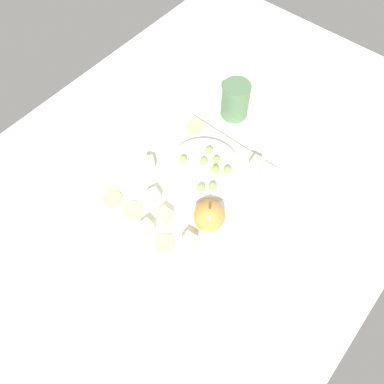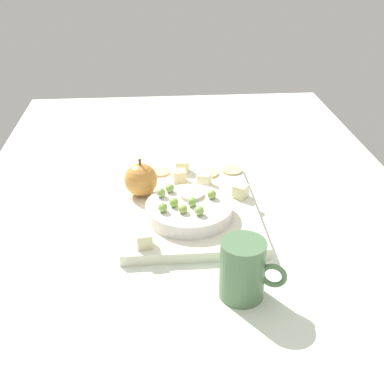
{
  "view_description": "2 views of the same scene",
  "coord_description": "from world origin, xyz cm",
  "px_view_note": "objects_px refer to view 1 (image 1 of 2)",
  "views": [
    {
      "loc": [
        33.19,
        31.2,
        78.7
      ],
      "look_at": [
        0.65,
        4.07,
        8.52
      ],
      "focal_mm": 37.5,
      "sensor_mm": 36.0,
      "label": 1
    },
    {
      "loc": [
        -84.44,
        7.28,
        52.69
      ],
      "look_at": [
        -1.34,
        0.53,
        7.19
      ],
      "focal_mm": 47.33,
      "sensor_mm": 36.0,
      "label": 2
    }
  ],
  "objects_px": {
    "grape_2": "(213,186)",
    "grape_7": "(201,187)",
    "cheese_cube_2": "(149,163)",
    "cheese_cube_3": "(153,196)",
    "cracker_0": "(165,244)",
    "cracker_1": "(195,127)",
    "serving_dish": "(204,170)",
    "cheese_cube_0": "(165,215)",
    "grape_1": "(216,160)",
    "cup": "(235,100)",
    "grape_6": "(215,169)",
    "cheese_cube_1": "(189,241)",
    "cracker_2": "(133,210)",
    "apple_whole": "(209,216)",
    "grape_5": "(210,150)",
    "cracker_3": "(113,199)",
    "grape_4": "(204,161)",
    "cheese_cube_4": "(146,228)",
    "grape_3": "(228,170)",
    "grape_0": "(183,159)",
    "cheese_cube_5": "(257,164)",
    "apple_slice_0": "(192,173)"
  },
  "relations": [
    {
      "from": "grape_2",
      "to": "grape_7",
      "type": "relative_size",
      "value": 1.0
    },
    {
      "from": "cheese_cube_2",
      "to": "cheese_cube_3",
      "type": "relative_size",
      "value": 1.0
    },
    {
      "from": "cracker_0",
      "to": "cracker_1",
      "type": "height_order",
      "value": "same"
    },
    {
      "from": "cheese_cube_3",
      "to": "cracker_1",
      "type": "xyz_separation_m",
      "value": [
        -0.21,
        -0.06,
        -0.01
      ]
    },
    {
      "from": "serving_dish",
      "to": "cheese_cube_0",
      "type": "xyz_separation_m",
      "value": [
        0.14,
        0.01,
        -0.0
      ]
    },
    {
      "from": "cheese_cube_0",
      "to": "grape_1",
      "type": "distance_m",
      "value": 0.17
    },
    {
      "from": "grape_2",
      "to": "cup",
      "type": "distance_m",
      "value": 0.26
    },
    {
      "from": "serving_dish",
      "to": "cup",
      "type": "bearing_deg",
      "value": -162.14
    },
    {
      "from": "cracker_1",
      "to": "cup",
      "type": "relative_size",
      "value": 0.45
    },
    {
      "from": "serving_dish",
      "to": "grape_6",
      "type": "distance_m",
      "value": 0.03
    },
    {
      "from": "cheese_cube_0",
      "to": "grape_6",
      "type": "relative_size",
      "value": 1.35
    },
    {
      "from": "cheese_cube_2",
      "to": "cracker_1",
      "type": "bearing_deg",
      "value": 177.22
    },
    {
      "from": "cup",
      "to": "grape_6",
      "type": "bearing_deg",
      "value": 25.21
    },
    {
      "from": "cheese_cube_1",
      "to": "cracker_2",
      "type": "distance_m",
      "value": 0.14
    },
    {
      "from": "apple_whole",
      "to": "grape_7",
      "type": "xyz_separation_m",
      "value": [
        -0.04,
        -0.05,
        0.0
      ]
    },
    {
      "from": "grape_5",
      "to": "cheese_cube_0",
      "type": "bearing_deg",
      "value": 7.41
    },
    {
      "from": "cracker_3",
      "to": "grape_4",
      "type": "xyz_separation_m",
      "value": [
        -0.18,
        0.1,
        0.03
      ]
    },
    {
      "from": "cheese_cube_2",
      "to": "cheese_cube_4",
      "type": "height_order",
      "value": "same"
    },
    {
      "from": "apple_whole",
      "to": "grape_3",
      "type": "xyz_separation_m",
      "value": [
        -0.11,
        -0.04,
        0.0
      ]
    },
    {
      "from": "cheese_cube_1",
      "to": "grape_5",
      "type": "xyz_separation_m",
      "value": [
        -0.19,
        -0.1,
        0.02
      ]
    },
    {
      "from": "cracker_2",
      "to": "grape_0",
      "type": "bearing_deg",
      "value": 175.96
    },
    {
      "from": "apple_whole",
      "to": "cracker_3",
      "type": "distance_m",
      "value": 0.21
    },
    {
      "from": "grape_4",
      "to": "grape_6",
      "type": "height_order",
      "value": "same"
    },
    {
      "from": "cracker_2",
      "to": "grape_2",
      "type": "bearing_deg",
      "value": 143.02
    },
    {
      "from": "cheese_cube_1",
      "to": "grape_1",
      "type": "relative_size",
      "value": 1.35
    },
    {
      "from": "cheese_cube_5",
      "to": "grape_5",
      "type": "relative_size",
      "value": 1.35
    },
    {
      "from": "cheese_cube_5",
      "to": "apple_slice_0",
      "type": "distance_m",
      "value": 0.15
    },
    {
      "from": "cracker_3",
      "to": "cheese_cube_2",
      "type": "bearing_deg",
      "value": 179.81
    },
    {
      "from": "apple_whole",
      "to": "cracker_0",
      "type": "bearing_deg",
      "value": -22.5
    },
    {
      "from": "apple_whole",
      "to": "grape_7",
      "type": "relative_size",
      "value": 3.49
    },
    {
      "from": "cheese_cube_2",
      "to": "apple_slice_0",
      "type": "distance_m",
      "value": 0.1
    },
    {
      "from": "serving_dish",
      "to": "grape_5",
      "type": "xyz_separation_m",
      "value": [
        -0.04,
        -0.01,
        0.02
      ]
    },
    {
      "from": "cheese_cube_4",
      "to": "grape_4",
      "type": "relative_size",
      "value": 1.35
    },
    {
      "from": "grape_4",
      "to": "apple_slice_0",
      "type": "height_order",
      "value": "grape_4"
    },
    {
      "from": "cheese_cube_2",
      "to": "grape_6",
      "type": "height_order",
      "value": "grape_6"
    },
    {
      "from": "apple_whole",
      "to": "cheese_cube_3",
      "type": "xyz_separation_m",
      "value": [
        0.03,
        -0.13,
        -0.02
      ]
    },
    {
      "from": "cheese_cube_1",
      "to": "cracker_1",
      "type": "distance_m",
      "value": 0.3
    },
    {
      "from": "cheese_cube_0",
      "to": "cup",
      "type": "relative_size",
      "value": 0.26
    },
    {
      "from": "cheese_cube_0",
      "to": "grape_2",
      "type": "relative_size",
      "value": 1.35
    },
    {
      "from": "cup",
      "to": "grape_1",
      "type": "bearing_deg",
      "value": 24.12
    },
    {
      "from": "cheese_cube_0",
      "to": "grape_3",
      "type": "height_order",
      "value": "grape_3"
    },
    {
      "from": "grape_4",
      "to": "cracker_1",
      "type": "bearing_deg",
      "value": -132.18
    },
    {
      "from": "apple_whole",
      "to": "grape_6",
      "type": "height_order",
      "value": "apple_whole"
    },
    {
      "from": "grape_5",
      "to": "cracker_2",
      "type": "bearing_deg",
      "value": -10.99
    },
    {
      "from": "cheese_cube_1",
      "to": "cheese_cube_0",
      "type": "bearing_deg",
      "value": -98.35
    },
    {
      "from": "cheese_cube_4",
      "to": "cracker_1",
      "type": "distance_m",
      "value": 0.29
    },
    {
      "from": "grape_5",
      "to": "grape_4",
      "type": "bearing_deg",
      "value": 15.59
    },
    {
      "from": "grape_4",
      "to": "apple_slice_0",
      "type": "bearing_deg",
      "value": -3.05
    },
    {
      "from": "cheese_cube_3",
      "to": "apple_slice_0",
      "type": "bearing_deg",
      "value": 159.75
    },
    {
      "from": "serving_dish",
      "to": "grape_3",
      "type": "distance_m",
      "value": 0.06
    }
  ]
}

